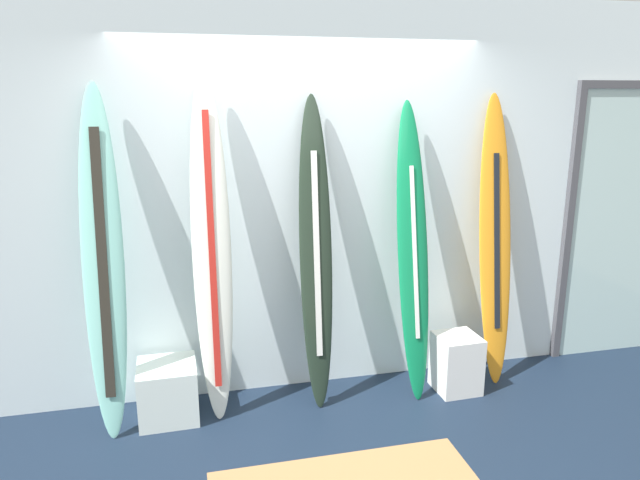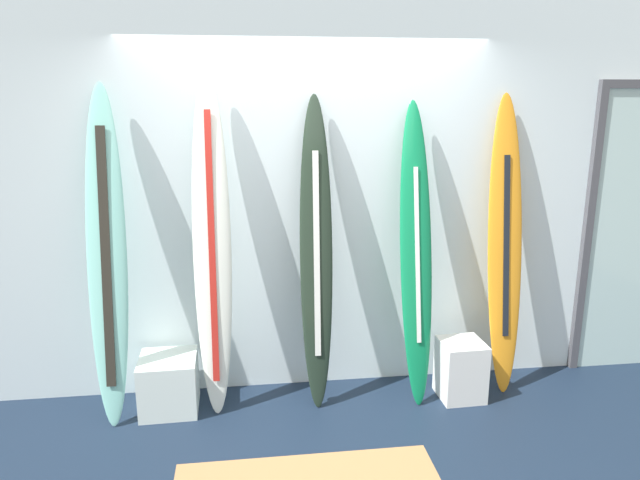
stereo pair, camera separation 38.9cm
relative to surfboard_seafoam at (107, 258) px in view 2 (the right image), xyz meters
The scene contains 8 objects.
wall_back 1.42m from the surfboard_seafoam, 15.10° to the left, with size 7.20×0.20×2.80m, color silver.
surfboard_seafoam is the anchor object (origin of this frame).
surfboard_ivory 0.67m from the surfboard_seafoam, ahead, with size 0.26×0.38×2.28m.
surfboard_charcoal 1.37m from the surfboard_seafoam, ahead, with size 0.24×0.41×2.14m.
surfboard_emerald 2.06m from the surfboard_seafoam, ahead, with size 0.25×0.45×2.10m.
surfboard_sunset 2.73m from the surfboard_seafoam, ahead, with size 0.27×0.36×2.15m.
display_block_left 2.56m from the surfboard_seafoam, ahead, with size 0.31×0.31×0.43m.
display_block_center 0.98m from the surfboard_seafoam, ahead, with size 0.39×0.39×0.38m.
Camera 2 is at (-0.44, -2.80, 2.13)m, focal length 32.48 mm.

